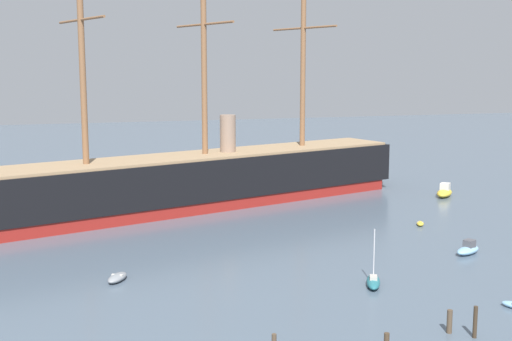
{
  "coord_description": "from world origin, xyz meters",
  "views": [
    {
      "loc": [
        -25.2,
        -34.66,
        19.67
      ],
      "look_at": [
        -2.58,
        40.32,
        7.37
      ],
      "focal_mm": 47.75,
      "sensor_mm": 36.0,
      "label": 1
    }
  ],
  "objects_px": {
    "mooring_piling_midwater": "(449,321)",
    "motorboat_far_right": "(445,192)",
    "dinghy_alongside_stern": "(420,223)",
    "tall_ship": "(205,179)",
    "motorboat_mid_right": "(468,249)",
    "motorboat_distant_centre": "(253,189)",
    "sailboat_near_centre": "(373,281)",
    "mooring_piling_left_pair": "(475,322)",
    "dinghy_mid_left": "(117,278)"
  },
  "relations": [
    {
      "from": "sailboat_near_centre",
      "to": "motorboat_far_right",
      "type": "relative_size",
      "value": 1.07
    },
    {
      "from": "tall_ship",
      "to": "motorboat_far_right",
      "type": "height_order",
      "value": "tall_ship"
    },
    {
      "from": "tall_ship",
      "to": "dinghy_mid_left",
      "type": "xyz_separation_m",
      "value": [
        -15.0,
        -30.11,
        -3.56
      ]
    },
    {
      "from": "motorboat_mid_right",
      "to": "dinghy_alongside_stern",
      "type": "bearing_deg",
      "value": 81.82
    },
    {
      "from": "dinghy_alongside_stern",
      "to": "motorboat_distant_centre",
      "type": "xyz_separation_m",
      "value": [
        -13.53,
        26.83,
        0.31
      ]
    },
    {
      "from": "sailboat_near_centre",
      "to": "mooring_piling_left_pair",
      "type": "relative_size",
      "value": 2.17
    },
    {
      "from": "dinghy_alongside_stern",
      "to": "mooring_piling_midwater",
      "type": "xyz_separation_m",
      "value": [
        -15.49,
        -30.72,
        0.65
      ]
    },
    {
      "from": "sailboat_near_centre",
      "to": "mooring_piling_left_pair",
      "type": "bearing_deg",
      "value": -82.05
    },
    {
      "from": "mooring_piling_midwater",
      "to": "tall_ship",
      "type": "bearing_deg",
      "value": 98.43
    },
    {
      "from": "dinghy_alongside_stern",
      "to": "motorboat_distant_centre",
      "type": "bearing_deg",
      "value": 116.77
    },
    {
      "from": "dinghy_alongside_stern",
      "to": "tall_ship",
      "type": "bearing_deg",
      "value": 140.57
    },
    {
      "from": "mooring_piling_midwater",
      "to": "motorboat_far_right",
      "type": "bearing_deg",
      "value": 58.25
    },
    {
      "from": "motorboat_mid_right",
      "to": "mooring_piling_midwater",
      "type": "bearing_deg",
      "value": -127.3
    },
    {
      "from": "sailboat_near_centre",
      "to": "mooring_piling_midwater",
      "type": "bearing_deg",
      "value": -87.45
    },
    {
      "from": "tall_ship",
      "to": "motorboat_distant_centre",
      "type": "height_order",
      "value": "tall_ship"
    },
    {
      "from": "mooring_piling_left_pair",
      "to": "dinghy_alongside_stern",
      "type": "bearing_deg",
      "value": 66.07
    },
    {
      "from": "sailboat_near_centre",
      "to": "dinghy_alongside_stern",
      "type": "height_order",
      "value": "sailboat_near_centre"
    },
    {
      "from": "motorboat_far_right",
      "to": "mooring_piling_midwater",
      "type": "height_order",
      "value": "motorboat_far_right"
    },
    {
      "from": "motorboat_mid_right",
      "to": "mooring_piling_left_pair",
      "type": "bearing_deg",
      "value": -122.78
    },
    {
      "from": "sailboat_near_centre",
      "to": "motorboat_distant_centre",
      "type": "relative_size",
      "value": 1.4
    },
    {
      "from": "tall_ship",
      "to": "dinghy_alongside_stern",
      "type": "relative_size",
      "value": 33.61
    },
    {
      "from": "motorboat_distant_centre",
      "to": "mooring_piling_midwater",
      "type": "height_order",
      "value": "mooring_piling_midwater"
    },
    {
      "from": "dinghy_mid_left",
      "to": "dinghy_alongside_stern",
      "type": "relative_size",
      "value": 1.44
    },
    {
      "from": "sailboat_near_centre",
      "to": "motorboat_far_right",
      "type": "bearing_deg",
      "value": 50.06
    },
    {
      "from": "motorboat_far_right",
      "to": "motorboat_distant_centre",
      "type": "height_order",
      "value": "motorboat_far_right"
    },
    {
      "from": "sailboat_near_centre",
      "to": "motorboat_mid_right",
      "type": "bearing_deg",
      "value": 24.73
    },
    {
      "from": "dinghy_alongside_stern",
      "to": "motorboat_far_right",
      "type": "height_order",
      "value": "motorboat_far_right"
    },
    {
      "from": "dinghy_alongside_stern",
      "to": "mooring_piling_midwater",
      "type": "relative_size",
      "value": 1.21
    },
    {
      "from": "tall_ship",
      "to": "dinghy_alongside_stern",
      "type": "height_order",
      "value": "tall_ship"
    },
    {
      "from": "sailboat_near_centre",
      "to": "dinghy_alongside_stern",
      "type": "bearing_deg",
      "value": 50.4
    },
    {
      "from": "motorboat_mid_right",
      "to": "motorboat_distant_centre",
      "type": "height_order",
      "value": "motorboat_distant_centre"
    },
    {
      "from": "motorboat_distant_centre",
      "to": "mooring_piling_left_pair",
      "type": "relative_size",
      "value": 1.55
    },
    {
      "from": "motorboat_far_right",
      "to": "dinghy_mid_left",
      "type": "bearing_deg",
      "value": -152.34
    },
    {
      "from": "tall_ship",
      "to": "sailboat_near_centre",
      "type": "relative_size",
      "value": 13.95
    },
    {
      "from": "tall_ship",
      "to": "mooring_piling_midwater",
      "type": "bearing_deg",
      "value": -81.57
    },
    {
      "from": "motorboat_distant_centre",
      "to": "motorboat_mid_right",
      "type": "bearing_deg",
      "value": -73.57
    },
    {
      "from": "dinghy_mid_left",
      "to": "motorboat_mid_right",
      "type": "xyz_separation_m",
      "value": [
        35.98,
        -1.46,
        0.18
      ]
    },
    {
      "from": "tall_ship",
      "to": "mooring_piling_left_pair",
      "type": "distance_m",
      "value": 51.59
    },
    {
      "from": "dinghy_alongside_stern",
      "to": "mooring_piling_left_pair",
      "type": "relative_size",
      "value": 0.9
    },
    {
      "from": "tall_ship",
      "to": "dinghy_mid_left",
      "type": "relative_size",
      "value": 23.29
    },
    {
      "from": "dinghy_alongside_stern",
      "to": "mooring_piling_midwater",
      "type": "height_order",
      "value": "mooring_piling_midwater"
    },
    {
      "from": "dinghy_mid_left",
      "to": "mooring_piling_midwater",
      "type": "distance_m",
      "value": 29.57
    },
    {
      "from": "mooring_piling_left_pair",
      "to": "motorboat_mid_right",
      "type": "bearing_deg",
      "value": 57.22
    },
    {
      "from": "motorboat_mid_right",
      "to": "motorboat_far_right",
      "type": "distance_m",
      "value": 31.75
    },
    {
      "from": "mooring_piling_left_pair",
      "to": "dinghy_mid_left",
      "type": "bearing_deg",
      "value": 138.76
    },
    {
      "from": "dinghy_alongside_stern",
      "to": "mooring_piling_left_pair",
      "type": "xyz_separation_m",
      "value": [
        -14.22,
        -32.04,
        0.96
      ]
    },
    {
      "from": "motorboat_far_right",
      "to": "motorboat_mid_right",
      "type": "bearing_deg",
      "value": -117.82
    },
    {
      "from": "dinghy_mid_left",
      "to": "motorboat_far_right",
      "type": "relative_size",
      "value": 0.64
    },
    {
      "from": "tall_ship",
      "to": "motorboat_mid_right",
      "type": "xyz_separation_m",
      "value": [
        20.98,
        -31.58,
        -3.38
      ]
    },
    {
      "from": "motorboat_mid_right",
      "to": "motorboat_far_right",
      "type": "height_order",
      "value": "motorboat_far_right"
    }
  ]
}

